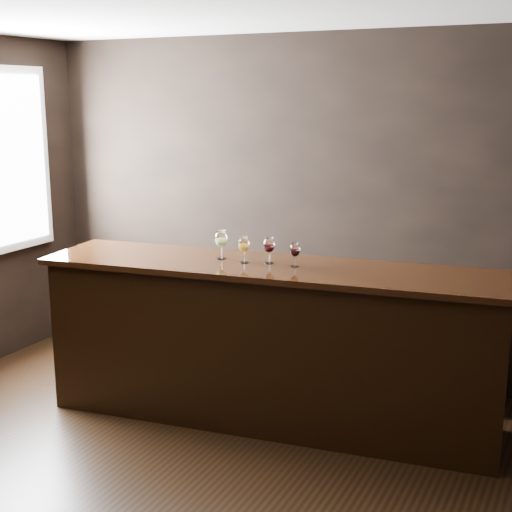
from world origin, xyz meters
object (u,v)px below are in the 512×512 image
at_px(bar_counter, 271,346).
at_px(glass_red_b, 295,250).
at_px(glass_red_a, 269,246).
at_px(glass_white, 221,239).
at_px(back_bar_shelf, 320,323).
at_px(glass_amber, 244,245).

relative_size(bar_counter, glass_red_b, 18.83).
bearing_deg(glass_red_a, glass_white, -175.74).
bearing_deg(back_bar_shelf, bar_counter, -91.34).
distance_m(back_bar_shelf, glass_white, 1.30).
xyz_separation_m(back_bar_shelf, glass_amber, (-0.22, -0.94, 0.81)).
xyz_separation_m(glass_amber, glass_red_a, (0.17, 0.06, -0.00)).
distance_m(back_bar_shelf, glass_red_a, 1.19).
xyz_separation_m(bar_counter, glass_white, (-0.40, 0.01, 0.74)).
height_order(back_bar_shelf, glass_amber, glass_amber).
relative_size(glass_red_a, glass_red_b, 1.10).
distance_m(glass_red_a, glass_red_b, 0.20).
distance_m(glass_amber, glass_red_b, 0.37).
bearing_deg(bar_counter, glass_amber, -179.28).
bearing_deg(glass_white, glass_red_a, 4.26).
bearing_deg(bar_counter, glass_white, 171.33).
bearing_deg(glass_red_b, glass_white, -178.26).
relative_size(glass_amber, glass_red_b, 1.12).
xyz_separation_m(bar_counter, glass_amber, (-0.20, -0.03, 0.72)).
bearing_deg(back_bar_shelf, glass_white, -115.16).
relative_size(glass_white, glass_amber, 1.12).
relative_size(glass_amber, glass_red_a, 1.01).
distance_m(bar_counter, glass_red_a, 0.72).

